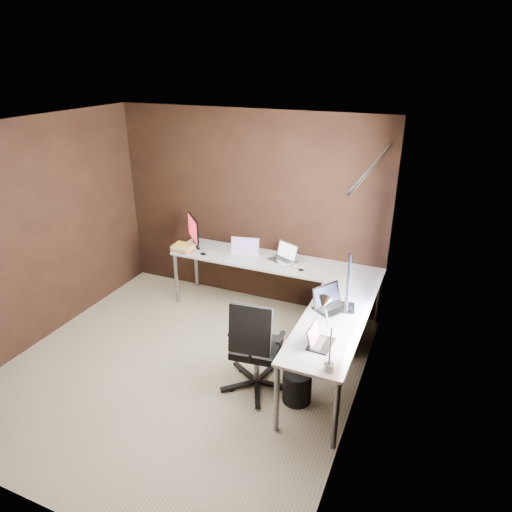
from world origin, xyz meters
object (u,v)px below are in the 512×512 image
(laptop_black_big, at_px, (330,303))
(laptop_black_small, at_px, (318,340))
(office_chair, at_px, (255,362))
(monitor_left, at_px, (193,231))
(book_stack, at_px, (183,248))
(wastebasket, at_px, (297,386))
(laptop_silver, at_px, (284,257))
(desk_lamp, at_px, (326,323))
(drawer_pedestal, at_px, (340,320))
(monitor_right, at_px, (348,284))
(laptop_white, at_px, (244,254))

(laptop_black_big, height_order, laptop_black_small, laptop_black_big)
(laptop_black_big, distance_m, office_chair, 0.95)
(monitor_left, bearing_deg, book_stack, -69.05)
(monitor_left, bearing_deg, office_chair, 2.92)
(office_chair, xyz_separation_m, wastebasket, (0.44, -0.02, -0.14))
(laptop_silver, distance_m, book_stack, 1.34)
(laptop_silver, distance_m, laptop_black_big, 1.22)
(book_stack, bearing_deg, desk_lamp, -34.77)
(laptop_black_big, relative_size, laptop_black_small, 1.50)
(book_stack, bearing_deg, laptop_silver, 9.22)
(drawer_pedestal, relative_size, monitor_right, 1.03)
(monitor_right, relative_size, desk_lamp, 0.94)
(monitor_left, bearing_deg, wastebasket, 9.83)
(monitor_right, distance_m, office_chair, 1.19)
(laptop_white, bearing_deg, laptop_silver, 0.71)
(drawer_pedestal, relative_size, laptop_white, 1.48)
(laptop_silver, bearing_deg, book_stack, -144.86)
(monitor_left, height_order, laptop_silver, monitor_left)
(monitor_left, bearing_deg, monitor_right, 27.02)
(office_chair, bearing_deg, book_stack, 134.01)
(laptop_black_big, bearing_deg, monitor_right, -38.89)
(drawer_pedestal, xyz_separation_m, laptop_black_small, (0.05, -1.17, 0.47))
(office_chair, bearing_deg, wastebasket, -9.06)
(drawer_pedestal, relative_size, laptop_black_small, 2.14)
(monitor_left, distance_m, laptop_white, 0.77)
(book_stack, bearing_deg, laptop_black_big, -17.98)
(laptop_white, bearing_deg, wastebasket, -61.76)
(drawer_pedestal, xyz_separation_m, laptop_black_big, (-0.02, -0.51, 0.48))
(monitor_right, height_order, laptop_silver, monitor_right)
(laptop_white, height_order, laptop_black_small, laptop_white)
(monitor_right, height_order, laptop_black_small, monitor_right)
(drawer_pedestal, bearing_deg, laptop_black_small, -87.71)
(laptop_silver, height_order, laptop_black_small, laptop_silver)
(laptop_black_small, bearing_deg, laptop_silver, 31.61)
(laptop_black_small, distance_m, wastebasket, 0.64)
(wastebasket, bearing_deg, laptop_black_small, -15.43)
(drawer_pedestal, bearing_deg, laptop_white, 167.93)
(monitor_left, bearing_deg, laptop_white, 42.70)
(book_stack, bearing_deg, office_chair, -39.25)
(laptop_white, xyz_separation_m, book_stack, (-0.82, -0.10, -0.01))
(laptop_black_small, xyz_separation_m, desk_lamp, (0.11, -0.25, 0.35))
(drawer_pedestal, height_order, book_stack, book_stack)
(laptop_white, xyz_separation_m, laptop_silver, (0.50, 0.11, -0.00))
(desk_lamp, height_order, wastebasket, desk_lamp)
(laptop_black_big, bearing_deg, office_chair, 168.80)
(desk_lamp, relative_size, wastebasket, 1.92)
(monitor_right, distance_m, laptop_black_small, 0.76)
(wastebasket, bearing_deg, drawer_pedestal, 82.74)
(drawer_pedestal, xyz_separation_m, desk_lamp, (0.16, -1.43, 0.82))
(office_chair, bearing_deg, laptop_black_big, 39.88)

